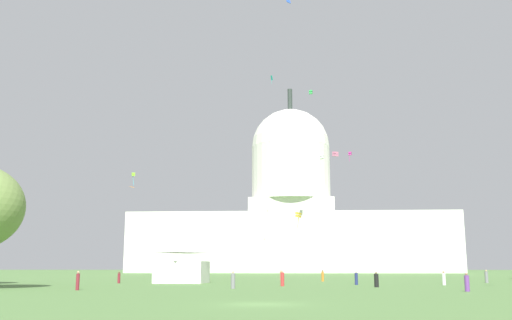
# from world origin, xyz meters

# --- Properties ---
(ground_plane) EXTENTS (800.00, 800.00, 0.00)m
(ground_plane) POSITION_xyz_m (0.00, 0.00, 0.00)
(ground_plane) COLOR #567F42
(capitol_building) EXTENTS (118.95, 29.53, 69.86)m
(capitol_building) POSITION_xyz_m (1.57, 176.96, 22.63)
(capitol_building) COLOR silver
(capitol_building) RESTS_ON ground_plane
(event_tent) EXTENTS (6.98, 6.65, 6.21)m
(event_tent) POSITION_xyz_m (-12.92, 42.58, 3.12)
(event_tent) COLOR white
(event_tent) RESTS_ON ground_plane
(person_maroon_front_center) EXTENTS (0.42, 0.42, 1.53)m
(person_maroon_front_center) POSITION_xyz_m (-21.01, 41.20, 0.71)
(person_maroon_front_center) COLOR maroon
(person_maroon_front_center) RESTS_ON ground_plane
(person_black_aisle_center) EXTENTS (0.52, 0.52, 1.60)m
(person_black_aisle_center) POSITION_xyz_m (10.67, 28.48, 0.72)
(person_black_aisle_center) COLOR black
(person_black_aisle_center) RESTS_ON ground_plane
(person_purple_mid_right) EXTENTS (0.54, 0.54, 1.59)m
(person_purple_mid_right) POSITION_xyz_m (17.02, 18.22, 0.72)
(person_purple_mid_right) COLOR #703D93
(person_purple_mid_right) RESTS_ON ground_plane
(person_red_lawn_far_right) EXTENTS (0.54, 0.54, 1.71)m
(person_red_lawn_far_right) POSITION_xyz_m (0.66, 31.15, 0.78)
(person_red_lawn_far_right) COLOR red
(person_red_lawn_far_right) RESTS_ON ground_plane
(person_orange_back_center) EXTENTS (0.44, 0.44, 1.68)m
(person_orange_back_center) POSITION_xyz_m (6.26, 52.57, 0.78)
(person_orange_back_center) COLOR orange
(person_orange_back_center) RESTS_ON ground_plane
(person_maroon_near_tent) EXTENTS (0.46, 0.46, 1.74)m
(person_maroon_near_tent) POSITION_xyz_m (-18.03, 18.86, 0.82)
(person_maroon_near_tent) COLOR maroon
(person_maroon_near_tent) RESTS_ON ground_plane
(person_white_lawn_far_left) EXTENTS (0.57, 0.57, 1.64)m
(person_white_lawn_far_left) POSITION_xyz_m (19.58, 35.78, 0.75)
(person_white_lawn_far_left) COLOR silver
(person_white_lawn_far_left) RESTS_ON ground_plane
(person_grey_front_left) EXTENTS (0.60, 0.60, 1.73)m
(person_grey_front_left) POSITION_xyz_m (27.90, 46.15, 0.79)
(person_grey_front_left) COLOR gray
(person_grey_front_left) RESTS_ON ground_plane
(person_grey_back_right) EXTENTS (0.59, 0.59, 1.69)m
(person_grey_back_right) POSITION_xyz_m (-4.08, 23.50, 0.77)
(person_grey_back_right) COLOR gray
(person_grey_back_right) RESTS_ON ground_plane
(person_navy_edge_east) EXTENTS (0.51, 0.51, 1.62)m
(person_navy_edge_east) POSITION_xyz_m (9.42, 36.38, 0.74)
(person_navy_edge_east) COLOR navy
(person_navy_edge_east) RESTS_ON ground_plane
(person_tan_near_tree_east) EXTENTS (0.54, 0.54, 1.68)m
(person_tan_near_tree_east) POSITION_xyz_m (-0.06, 58.91, 0.77)
(person_tan_near_tree_east) COLOR tan
(person_tan_near_tree_east) RESTS_ON ground_plane
(kite_orange_mid) EXTENTS (1.34, 1.86, 0.35)m
(kite_orange_mid) POSITION_xyz_m (-37.82, 105.36, 21.32)
(kite_orange_mid) COLOR orange
(kite_green_high) EXTENTS (1.15, 1.12, 1.14)m
(kite_green_high) POSITION_xyz_m (7.90, 129.77, 53.65)
(kite_green_high) COLOR green
(kite_gold_low) EXTENTS (0.91, 0.89, 2.21)m
(kite_gold_low) POSITION_xyz_m (2.72, 46.12, 9.27)
(kite_gold_low) COLOR gold
(kite_turquoise_high) EXTENTS (0.72, 1.14, 2.70)m
(kite_turquoise_high) POSITION_xyz_m (-3.71, 126.76, 57.26)
(kite_turquoise_high) COLOR teal
(kite_magenta_mid) EXTENTS (0.91, 0.90, 2.34)m
(kite_magenta_mid) POSITION_xyz_m (15.93, 100.72, 28.86)
(kite_magenta_mid) COLOR #D1339E
(kite_white_mid) EXTENTS (1.00, 0.96, 3.98)m
(kite_white_mid) POSITION_xyz_m (7.86, 77.25, 23.62)
(kite_white_mid) COLOR white
(kite_yellow_low) EXTENTS (0.51, 0.70, 3.71)m
(kite_yellow_low) POSITION_xyz_m (-7.28, 150.53, 10.22)
(kite_yellow_low) COLOR yellow
(kite_lime_mid) EXTENTS (1.02, 1.01, 3.12)m
(kite_lime_mid) POSITION_xyz_m (-36.00, 97.90, 23.86)
(kite_lime_mid) COLOR #8CD133
(kite_pink_mid) EXTENTS (1.49, 1.50, 1.19)m
(kite_pink_mid) POSITION_xyz_m (11.91, 94.42, 27.58)
(kite_pink_mid) COLOR pink
(kite_blue_mid) EXTENTS (0.60, 0.61, 0.72)m
(kite_blue_mid) POSITION_xyz_m (1.67, 27.53, 32.46)
(kite_blue_mid) COLOR blue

